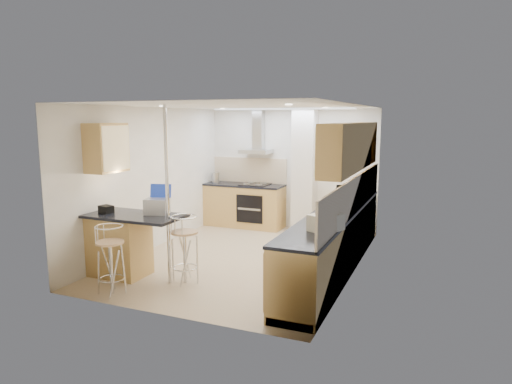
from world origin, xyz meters
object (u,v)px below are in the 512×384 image
at_px(microwave, 346,195).
at_px(bar_stool_end, 185,249).
at_px(laptop, 157,206).
at_px(bread_bin, 326,222).
at_px(bar_stool_near, 111,260).

height_order(microwave, bar_stool_end, microwave).
height_order(laptop, bread_bin, laptop).
xyz_separation_m(bar_stool_end, bread_bin, (1.98, 0.12, 0.54)).
height_order(microwave, bread_bin, microwave).
bearing_deg(microwave, bar_stool_end, 126.28).
height_order(bar_stool_end, bread_bin, bread_bin).
xyz_separation_m(microwave, bar_stool_near, (-2.53, -2.79, -0.59)).
distance_m(laptop, bread_bin, 2.47).
bearing_deg(bar_stool_near, bread_bin, 9.47).
xyz_separation_m(laptop, bar_stool_end, (0.49, -0.06, -0.56)).
bearing_deg(laptop, microwave, 24.79).
distance_m(bar_stool_near, bar_stool_end, 1.01).
xyz_separation_m(bar_stool_near, bread_bin, (2.66, 0.87, 0.55)).
relative_size(laptop, bar_stool_end, 0.34).
bearing_deg(bar_stool_end, bar_stool_near, 150.84).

